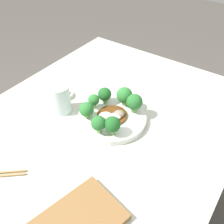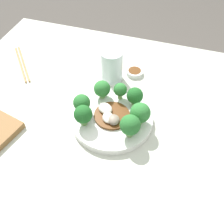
{
  "view_description": "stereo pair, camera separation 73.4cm",
  "coord_description": "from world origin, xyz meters",
  "px_view_note": "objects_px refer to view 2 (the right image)",
  "views": [
    {
      "loc": [
        -0.55,
        -0.42,
        1.42
      ],
      "look_at": [
        0.02,
        -0.02,
        0.82
      ],
      "focal_mm": 42.0,
      "sensor_mm": 36.0,
      "label": 1
    },
    {
      "loc": [
        0.18,
        -0.51,
        1.39
      ],
      "look_at": [
        0.02,
        -0.02,
        0.82
      ],
      "focal_mm": 42.0,
      "sensor_mm": 36.0,
      "label": 2
    }
  ],
  "objects_px": {
    "broccoli_west": "(82,103)",
    "chopsticks": "(22,64)",
    "broccoli_southeast": "(130,125)",
    "broccoli_southwest": "(83,115)",
    "sauce_dish": "(135,72)",
    "plate": "(112,119)",
    "drinking_glass": "(112,66)",
    "broccoli_north": "(120,90)",
    "broccoli_northeast": "(135,96)",
    "stirfry_center": "(111,115)",
    "broccoli_east": "(140,113)",
    "broccoli_northwest": "(102,89)"
  },
  "relations": [
    {
      "from": "sauce_dish",
      "to": "chopsticks",
      "type": "bearing_deg",
      "value": -169.65
    },
    {
      "from": "drinking_glass",
      "to": "broccoli_southwest",
      "type": "bearing_deg",
      "value": -92.05
    },
    {
      "from": "broccoli_southeast",
      "to": "broccoli_southwest",
      "type": "bearing_deg",
      "value": -179.75
    },
    {
      "from": "broccoli_southeast",
      "to": "stirfry_center",
      "type": "distance_m",
      "value": 0.09
    },
    {
      "from": "stirfry_center",
      "to": "chopsticks",
      "type": "height_order",
      "value": "stirfry_center"
    },
    {
      "from": "broccoli_north",
      "to": "broccoli_southeast",
      "type": "distance_m",
      "value": 0.15
    },
    {
      "from": "broccoli_northeast",
      "to": "drinking_glass",
      "type": "distance_m",
      "value": 0.16
    },
    {
      "from": "stirfry_center",
      "to": "broccoli_north",
      "type": "bearing_deg",
      "value": 87.4
    },
    {
      "from": "broccoli_west",
      "to": "broccoli_north",
      "type": "bearing_deg",
      "value": 44.99
    },
    {
      "from": "broccoli_east",
      "to": "stirfry_center",
      "type": "height_order",
      "value": "broccoli_east"
    },
    {
      "from": "drinking_glass",
      "to": "sauce_dish",
      "type": "distance_m",
      "value": 0.1
    },
    {
      "from": "broccoli_southwest",
      "to": "broccoli_northeast",
      "type": "bearing_deg",
      "value": 45.04
    },
    {
      "from": "broccoli_west",
      "to": "broccoli_southwest",
      "type": "bearing_deg",
      "value": -63.09
    },
    {
      "from": "broccoli_southwest",
      "to": "sauce_dish",
      "type": "xyz_separation_m",
      "value": [
        0.08,
        0.29,
        -0.05
      ]
    },
    {
      "from": "broccoli_east",
      "to": "drinking_glass",
      "type": "relative_size",
      "value": 0.65
    },
    {
      "from": "broccoli_northwest",
      "to": "drinking_glass",
      "type": "bearing_deg",
      "value": 92.87
    },
    {
      "from": "plate",
      "to": "broccoli_southwest",
      "type": "height_order",
      "value": "broccoli_southwest"
    },
    {
      "from": "plate",
      "to": "sauce_dish",
      "type": "relative_size",
      "value": 4.07
    },
    {
      "from": "plate",
      "to": "broccoli_northwest",
      "type": "distance_m",
      "value": 0.1
    },
    {
      "from": "broccoli_southeast",
      "to": "stirfry_center",
      "type": "bearing_deg",
      "value": 146.55
    },
    {
      "from": "broccoli_northeast",
      "to": "broccoli_northwest",
      "type": "xyz_separation_m",
      "value": [
        -0.11,
        0.0,
        -0.0
      ]
    },
    {
      "from": "broccoli_southwest",
      "to": "drinking_glass",
      "type": "distance_m",
      "value": 0.24
    },
    {
      "from": "chopsticks",
      "to": "broccoli_east",
      "type": "bearing_deg",
      "value": -18.04
    },
    {
      "from": "broccoli_northwest",
      "to": "sauce_dish",
      "type": "xyz_separation_m",
      "value": [
        0.06,
        0.17,
        -0.05
      ]
    },
    {
      "from": "sauce_dish",
      "to": "plate",
      "type": "bearing_deg",
      "value": -92.48
    },
    {
      "from": "broccoli_east",
      "to": "drinking_glass",
      "type": "distance_m",
      "value": 0.24
    },
    {
      "from": "broccoli_northeast",
      "to": "broccoli_east",
      "type": "distance_m",
      "value": 0.07
    },
    {
      "from": "broccoli_southwest",
      "to": "broccoli_northeast",
      "type": "distance_m",
      "value": 0.17
    },
    {
      "from": "chopsticks",
      "to": "broccoli_northwest",
      "type": "bearing_deg",
      "value": -14.55
    },
    {
      "from": "broccoli_southwest",
      "to": "sauce_dish",
      "type": "relative_size",
      "value": 1.13
    },
    {
      "from": "broccoli_west",
      "to": "chopsticks",
      "type": "distance_m",
      "value": 0.36
    },
    {
      "from": "broccoli_southeast",
      "to": "broccoli_west",
      "type": "distance_m",
      "value": 0.16
    },
    {
      "from": "broccoli_northwest",
      "to": "drinking_glass",
      "type": "distance_m",
      "value": 0.12
    },
    {
      "from": "broccoli_north",
      "to": "broccoli_northeast",
      "type": "bearing_deg",
      "value": -14.21
    },
    {
      "from": "broccoli_west",
      "to": "chopsticks",
      "type": "xyz_separation_m",
      "value": [
        -0.32,
        0.17,
        -0.06
      ]
    },
    {
      "from": "broccoli_northeast",
      "to": "broccoli_west",
      "type": "xyz_separation_m",
      "value": [
        -0.14,
        -0.08,
        0.0
      ]
    },
    {
      "from": "broccoli_west",
      "to": "sauce_dish",
      "type": "relative_size",
      "value": 1.09
    },
    {
      "from": "broccoli_northwest",
      "to": "broccoli_west",
      "type": "relative_size",
      "value": 0.93
    },
    {
      "from": "broccoli_north",
      "to": "stirfry_center",
      "type": "distance_m",
      "value": 0.09
    },
    {
      "from": "broccoli_southwest",
      "to": "stirfry_center",
      "type": "bearing_deg",
      "value": 35.42
    },
    {
      "from": "stirfry_center",
      "to": "chopsticks",
      "type": "xyz_separation_m",
      "value": [
        -0.4,
        0.16,
        -0.03
      ]
    },
    {
      "from": "broccoli_northeast",
      "to": "broccoli_north",
      "type": "bearing_deg",
      "value": 165.79
    },
    {
      "from": "stirfry_center",
      "to": "broccoli_northeast",
      "type": "bearing_deg",
      "value": 53.7
    },
    {
      "from": "sauce_dish",
      "to": "broccoli_southeast",
      "type": "bearing_deg",
      "value": -78.71
    },
    {
      "from": "broccoli_southeast",
      "to": "sauce_dish",
      "type": "bearing_deg",
      "value": 101.29
    },
    {
      "from": "broccoli_west",
      "to": "sauce_dish",
      "type": "distance_m",
      "value": 0.27
    },
    {
      "from": "drinking_glass",
      "to": "broccoli_north",
      "type": "bearing_deg",
      "value": -60.14
    },
    {
      "from": "broccoli_east",
      "to": "stirfry_center",
      "type": "xyz_separation_m",
      "value": [
        -0.09,
        -0.01,
        -0.03
      ]
    },
    {
      "from": "broccoli_northeast",
      "to": "broccoli_east",
      "type": "relative_size",
      "value": 0.87
    },
    {
      "from": "drinking_glass",
      "to": "sauce_dish",
      "type": "height_order",
      "value": "drinking_glass"
    }
  ]
}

